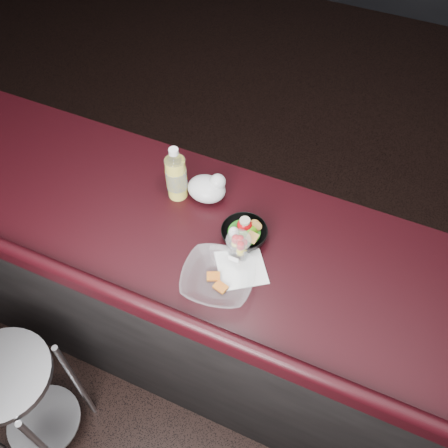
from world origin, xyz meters
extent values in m
plane|color=black|center=(0.00, 0.00, 0.00)|extent=(8.00, 8.00, 0.00)
cube|color=black|center=(0.00, 0.30, 0.49)|extent=(4.00, 0.65, 0.98)
cube|color=black|center=(0.00, 0.30, 1.00)|extent=(4.06, 0.71, 0.04)
cylinder|color=#A0A0A5|center=(-0.55, -0.38, 0.72)|extent=(0.42, 0.42, 0.03)
cylinder|color=#A0A0A5|center=(-0.55, -0.38, 0.18)|extent=(0.32, 0.32, 0.01)
cylinder|color=#A0A0A5|center=(-0.71, -0.26, 0.36)|extent=(0.02, 0.02, 0.72)
cylinder|color=#A0A0A5|center=(-0.43, -0.21, 0.36)|extent=(0.02, 0.02, 0.72)
cylinder|color=yellow|center=(-0.22, 0.42, 1.11)|extent=(0.07, 0.07, 0.18)
cylinder|color=white|center=(-0.22, 0.42, 1.11)|extent=(0.08, 0.08, 0.18)
cone|color=white|center=(-0.22, 0.42, 1.22)|extent=(0.07, 0.07, 0.03)
cylinder|color=white|center=(-0.22, 0.42, 1.25)|extent=(0.03, 0.03, 0.02)
cylinder|color=#072D99|center=(-0.22, 0.42, 1.11)|extent=(0.08, 0.08, 0.09)
ellipsoid|color=white|center=(0.10, 0.25, 1.12)|extent=(0.09, 0.09, 0.05)
ellipsoid|color=#3A7C0E|center=(0.10, 0.34, 1.05)|extent=(0.07, 0.07, 0.07)
cylinder|color=black|center=(0.10, 0.34, 1.09)|extent=(0.01, 0.01, 0.01)
ellipsoid|color=silver|center=(-0.12, 0.46, 1.06)|extent=(0.15, 0.12, 0.09)
sphere|color=silver|center=(-0.08, 0.48, 1.10)|extent=(0.06, 0.06, 0.06)
imported|color=black|center=(0.09, 0.33, 1.05)|extent=(0.21, 0.21, 0.05)
cylinder|color=#0F470C|center=(0.09, 0.33, 1.06)|extent=(0.12, 0.12, 0.01)
ellipsoid|color=#AF070B|center=(0.09, 0.34, 1.08)|extent=(0.05, 0.05, 0.05)
cylinder|color=beige|center=(0.09, 0.34, 1.11)|extent=(0.04, 0.04, 0.01)
ellipsoid|color=white|center=(0.06, 0.31, 1.07)|extent=(0.04, 0.04, 0.04)
imported|color=silver|center=(0.08, 0.12, 1.05)|extent=(0.28, 0.28, 0.06)
cube|color=#990F0C|center=(0.06, 0.14, 1.03)|extent=(0.05, 0.05, 0.01)
cube|color=#990F0C|center=(0.10, 0.11, 1.03)|extent=(0.05, 0.04, 0.01)
cube|color=white|center=(0.13, 0.21, 1.02)|extent=(0.22, 0.22, 0.00)
camera|label=1|loc=(0.46, -0.66, 2.46)|focal=40.00mm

